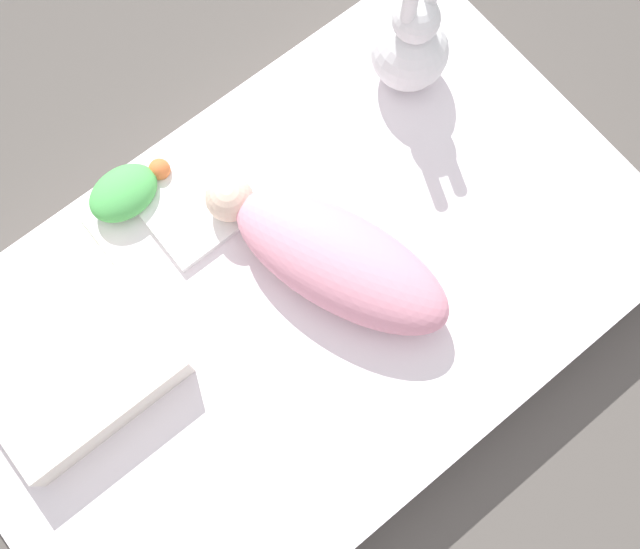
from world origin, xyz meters
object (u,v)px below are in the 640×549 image
at_px(pillow, 61,348).
at_px(bunny_plush, 411,45).
at_px(swaddled_baby, 333,257).
at_px(turtle_plush, 126,191).

relative_size(pillow, bunny_plush, 1.20).
bearing_deg(swaddled_baby, turtle_plush, 11.16).
height_order(swaddled_baby, turtle_plush, swaddled_baby).
relative_size(pillow, turtle_plush, 2.02).
bearing_deg(pillow, bunny_plush, 3.40).
distance_m(swaddled_baby, turtle_plush, 0.48).
distance_m(pillow, bunny_plush, 0.98).
bearing_deg(turtle_plush, bunny_plush, -12.06).
xyz_separation_m(swaddled_baby, bunny_plush, (0.43, 0.26, 0.04)).
distance_m(pillow, turtle_plush, 0.36).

